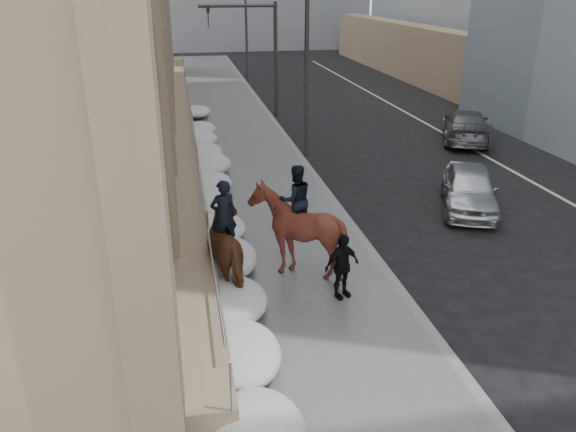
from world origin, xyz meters
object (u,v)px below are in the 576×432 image
at_px(pedestrian, 342,266).
at_px(car_grey, 466,126).
at_px(mounted_horse_left, 232,247).
at_px(car_silver, 469,188).
at_px(mounted_horse_right, 296,228).

distance_m(pedestrian, car_grey, 16.03).
xyz_separation_m(mounted_horse_left, car_grey, (12.06, 11.84, -0.45)).
bearing_deg(pedestrian, mounted_horse_left, 137.25).
xyz_separation_m(pedestrian, car_grey, (9.66, 12.80, -0.19)).
bearing_deg(car_silver, mounted_horse_right, -128.39).
relative_size(mounted_horse_right, car_silver, 0.68).
distance_m(mounted_horse_left, pedestrian, 2.60).
relative_size(mounted_horse_left, car_grey, 0.53).
bearing_deg(mounted_horse_right, car_grey, -142.26).
relative_size(mounted_horse_right, car_grey, 0.56).
bearing_deg(car_silver, car_grey, 86.63).
bearing_deg(mounted_horse_right, mounted_horse_left, 2.30).
xyz_separation_m(mounted_horse_right, car_silver, (6.50, 3.53, -0.65)).
height_order(mounted_horse_right, car_silver, mounted_horse_right).
distance_m(car_silver, car_grey, 8.89).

